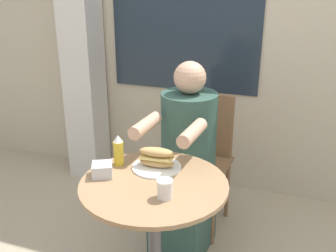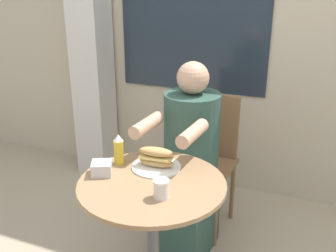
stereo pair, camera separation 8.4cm
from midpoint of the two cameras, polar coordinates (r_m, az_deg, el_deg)
name	(u,v)px [view 2 (the right image)]	position (r m, az deg, el deg)	size (l,w,h in m)	color
storefront_wall	(234,2)	(2.87, 10.36, 17.29)	(8.00, 0.09, 2.80)	#B7A88E
lattice_pillar	(90,28)	(3.12, -10.52, 13.82)	(0.25, 0.25, 2.40)	beige
cafe_table	(153,219)	(1.87, -0.92, -13.38)	(0.66, 0.66, 0.72)	#997551
diner_chair	(207,149)	(2.57, 6.63, -3.32)	(0.41, 0.41, 0.87)	brown
seated_diner	(188,174)	(2.28, 3.99, -6.99)	(0.34, 0.57, 1.15)	#2D4C42
sandwich_on_plate	(156,160)	(1.87, -0.41, -4.96)	(0.24, 0.24, 0.10)	white
drink_cup	(161,189)	(1.63, 0.50, -9.12)	(0.07, 0.07, 0.08)	silver
napkin_box	(102,168)	(1.83, -8.31, -6.10)	(0.12, 0.12, 0.06)	silver
condiment_bottle	(119,150)	(1.90, -5.89, -3.43)	(0.05, 0.05, 0.15)	gold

